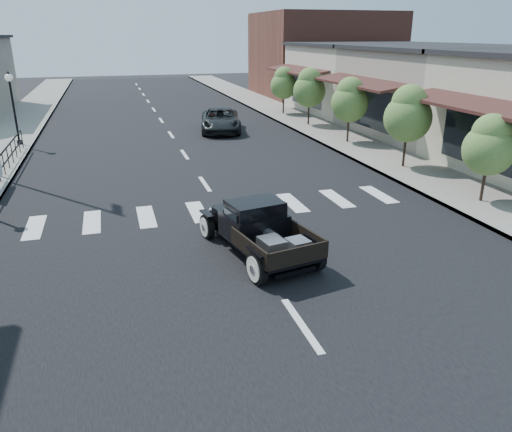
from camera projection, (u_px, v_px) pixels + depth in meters
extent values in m
plane|color=black|center=(258.00, 262.00, 12.39)|extent=(120.00, 120.00, 0.00)
cube|color=black|center=(176.00, 142.00, 25.89)|extent=(14.00, 80.00, 0.02)
cube|color=#99958B|center=(327.00, 132.00, 28.11)|extent=(3.00, 80.00, 0.15)
cube|color=#A79A8C|center=(453.00, 93.00, 27.27)|extent=(10.00, 9.00, 4.50)
cube|color=beige|center=(372.00, 79.00, 35.37)|extent=(10.00, 9.00, 4.50)
cube|color=brown|center=(323.00, 55.00, 44.08)|extent=(11.00, 10.00, 7.00)
imported|color=black|center=(221.00, 120.00, 28.42)|extent=(2.99, 4.98, 1.29)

